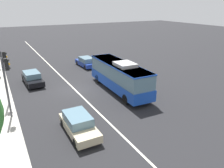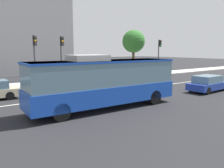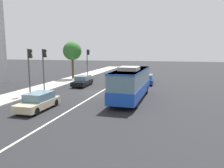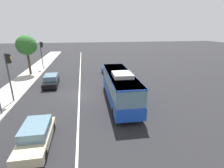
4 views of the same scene
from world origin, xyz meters
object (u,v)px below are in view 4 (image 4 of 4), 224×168
object	(u,v)px
transit_bus	(120,86)
street_tree_kerbside_centre	(26,46)
sedan_black	(51,80)
sedan_beige	(36,135)
sedan_blue	(109,71)
traffic_light_near_corner	(9,69)
traffic_light_mid_block	(42,51)

from	to	relation	value
transit_bus	street_tree_kerbside_centre	xyz separation A→B (m)	(13.18, 12.50, 3.06)
sedan_black	street_tree_kerbside_centre	xyz separation A→B (m)	(6.37, 4.39, 4.15)
transit_bus	sedan_beige	xyz separation A→B (m)	(-5.94, 6.95, -1.09)
transit_bus	sedan_blue	bearing A→B (deg)	-1.05
traffic_light_near_corner	sedan_black	bearing A→B (deg)	55.46
sedan_beige	street_tree_kerbside_centre	xyz separation A→B (m)	(19.12, 5.55, 4.15)
sedan_beige	traffic_light_near_corner	bearing A→B (deg)	-152.13
transit_bus	sedan_black	world-z (taller)	transit_bus
traffic_light_mid_block	street_tree_kerbside_centre	xyz separation A→B (m)	(-3.75, 1.38, 1.31)
sedan_beige	sedan_black	bearing A→B (deg)	-174.58
transit_bus	sedan_blue	distance (m)	11.04
sedan_black	sedan_blue	bearing A→B (deg)	113.50
sedan_black	traffic_light_mid_block	size ratio (longest dim) A/B	0.88
traffic_light_near_corner	traffic_light_mid_block	world-z (taller)	same
sedan_black	sedan_beige	world-z (taller)	same
sedan_blue	traffic_light_near_corner	distance (m)	14.98
sedan_black	street_tree_kerbside_centre	distance (m)	8.78
sedan_blue	transit_bus	bearing A→B (deg)	174.95
sedan_black	sedan_blue	distance (m)	9.57
traffic_light_near_corner	traffic_light_mid_block	distance (m)	15.12
sedan_beige	sedan_blue	distance (m)	18.49
sedan_beige	street_tree_kerbside_centre	distance (m)	20.34
sedan_black	sedan_blue	size ratio (longest dim) A/B	1.00
street_tree_kerbside_centre	traffic_light_near_corner	bearing A→B (deg)	-172.55
traffic_light_mid_block	sedan_beige	bearing A→B (deg)	-74.94
street_tree_kerbside_centre	sedan_black	bearing A→B (deg)	-145.43
sedan_black	sedan_beige	size ratio (longest dim) A/B	1.01
sedan_beige	sedan_blue	world-z (taller)	same
traffic_light_near_corner	sedan_beige	bearing A→B (deg)	-66.71
traffic_light_mid_block	sedan_blue	bearing A→B (deg)	-22.39
sedan_blue	street_tree_kerbside_centre	size ratio (longest dim) A/B	0.70
traffic_light_near_corner	sedan_blue	bearing A→B (deg)	34.17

